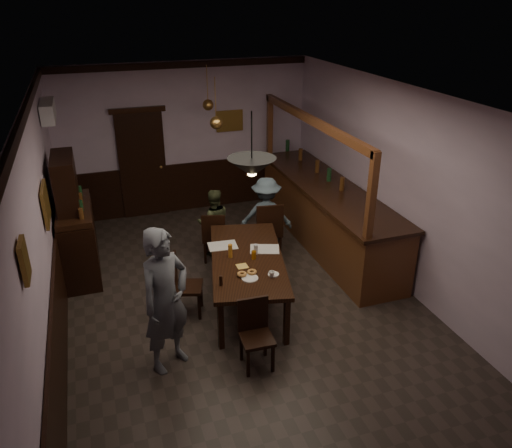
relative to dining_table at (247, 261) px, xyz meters
name	(u,v)px	position (x,y,z in m)	size (l,w,h in m)	color
room	(247,217)	(-0.08, -0.27, 0.81)	(5.01, 8.01, 3.01)	#2D2621
dining_table	(247,261)	(0.00, 0.00, 0.00)	(1.48, 2.37, 0.75)	black
chair_far_left	(214,235)	(-0.15, 1.35, -0.20)	(0.48, 0.48, 0.89)	black
chair_far_right	(268,229)	(0.73, 1.13, -0.12)	(0.51, 0.51, 1.04)	black
chair_near	(255,330)	(-0.32, -1.29, -0.20)	(0.40, 0.40, 0.88)	black
chair_side	(182,283)	(-0.94, 0.02, -0.18)	(0.50, 0.50, 0.91)	black
person_standing	(166,301)	(-1.31, -0.98, 0.23)	(0.67, 0.44, 1.84)	slate
person_seated_left	(214,222)	(-0.08, 1.61, -0.09)	(0.58, 0.45, 1.19)	#434B2D
person_seated_right	(266,216)	(0.79, 1.41, 0.00)	(0.88, 0.51, 1.36)	slate
newspaper_left	(223,246)	(-0.24, 0.44, 0.07)	(0.42, 0.30, 0.01)	silver
newspaper_right	(265,249)	(0.31, 0.14, 0.07)	(0.42, 0.30, 0.01)	silver
napkin	(242,266)	(-0.15, -0.23, 0.07)	(0.15, 0.15, 0.00)	#E7BB55
saucer	(273,274)	(0.18, -0.57, 0.07)	(0.15, 0.15, 0.01)	white
coffee_cup	(272,274)	(0.14, -0.63, 0.11)	(0.08, 0.08, 0.07)	white
pastry_plate	(250,278)	(-0.15, -0.57, 0.07)	(0.22, 0.22, 0.01)	white
pastry_ring_a	(242,274)	(-0.23, -0.48, 0.10)	(0.13, 0.13, 0.04)	#C68C47
pastry_ring_b	(252,272)	(-0.08, -0.47, 0.10)	(0.13, 0.13, 0.04)	#C68C47
soda_can	(254,255)	(0.07, -0.07, 0.12)	(0.07, 0.07, 0.12)	orange
beer_glass	(230,251)	(-0.23, 0.08, 0.16)	(0.06, 0.06, 0.20)	#BF721E
water_glass	(256,249)	(0.15, 0.05, 0.14)	(0.06, 0.06, 0.15)	silver
pepper_mill	(221,281)	(-0.55, -0.60, 0.13)	(0.04, 0.04, 0.14)	black
sideboard	(76,228)	(-2.29, 1.70, 0.10)	(0.53, 1.49, 1.97)	black
bar_counter	(326,213)	(1.91, 1.35, -0.09)	(0.97, 4.19, 2.35)	#4F2D15
door_back	(143,166)	(-0.98, 3.68, 0.36)	(0.90, 0.06, 2.10)	black
ac_unit	(48,111)	(-2.46, 2.63, 1.76)	(0.20, 0.85, 0.30)	white
picture_left_small	(24,261)	(-2.54, -1.87, 1.46)	(0.04, 0.28, 0.36)	olive
picture_left_large	(46,204)	(-2.54, 0.53, 1.01)	(0.04, 0.62, 0.48)	olive
picture_back	(229,121)	(0.82, 3.69, 1.11)	(0.55, 0.04, 0.42)	olive
pendant_iron	(252,167)	(-0.18, -0.78, 1.67)	(0.56, 0.56, 0.75)	black
pendant_brass_mid	(216,123)	(0.02, 1.62, 1.61)	(0.20, 0.20, 0.81)	#BF8C3F
pendant_brass_far	(208,105)	(0.22, 2.97, 1.61)	(0.20, 0.20, 0.81)	#BF8C3F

